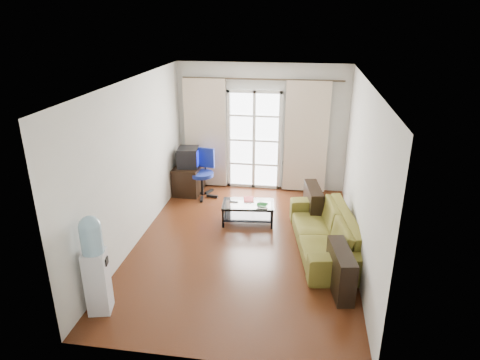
% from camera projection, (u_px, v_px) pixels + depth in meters
% --- Properties ---
extents(floor, '(5.20, 5.20, 0.00)m').
position_uv_depth(floor, '(244.00, 244.00, 7.19)').
color(floor, '#522813').
rests_on(floor, ground).
extents(ceiling, '(5.20, 5.20, 0.00)m').
position_uv_depth(ceiling, '(244.00, 82.00, 6.20)').
color(ceiling, white).
rests_on(ceiling, wall_back).
extents(wall_back, '(3.60, 0.02, 2.70)m').
position_uv_depth(wall_back, '(261.00, 128.00, 9.09)').
color(wall_back, silver).
rests_on(wall_back, floor).
extents(wall_front, '(3.60, 0.02, 2.70)m').
position_uv_depth(wall_front, '(207.00, 257.00, 4.31)').
color(wall_front, silver).
rests_on(wall_front, floor).
extents(wall_left, '(0.02, 5.20, 2.70)m').
position_uv_depth(wall_left, '(135.00, 163.00, 6.95)').
color(wall_left, silver).
rests_on(wall_left, floor).
extents(wall_right, '(0.02, 5.20, 2.70)m').
position_uv_depth(wall_right, '(362.00, 176.00, 6.44)').
color(wall_right, silver).
rests_on(wall_right, floor).
extents(french_door, '(1.16, 0.06, 2.15)m').
position_uv_depth(french_door, '(254.00, 141.00, 9.16)').
color(french_door, white).
rests_on(french_door, wall_back).
extents(curtain_rod, '(3.30, 0.04, 0.04)m').
position_uv_depth(curtain_rod, '(262.00, 79.00, 8.62)').
color(curtain_rod, '#4C3F2D').
rests_on(curtain_rod, wall_back).
extents(curtain_left, '(0.90, 0.07, 2.35)m').
position_uv_depth(curtain_left, '(205.00, 134.00, 9.20)').
color(curtain_left, beige).
rests_on(curtain_left, curtain_rod).
extents(curtain_right, '(0.90, 0.07, 2.35)m').
position_uv_depth(curtain_right, '(306.00, 138.00, 8.90)').
color(curtain_right, beige).
rests_on(curtain_right, curtain_rod).
extents(radiator, '(0.64, 0.12, 0.64)m').
position_uv_depth(radiator, '(297.00, 176.00, 9.26)').
color(radiator, gray).
rests_on(radiator, floor).
extents(sofa, '(2.49, 1.58, 0.65)m').
position_uv_depth(sofa, '(325.00, 231.00, 6.95)').
color(sofa, brown).
rests_on(sofa, floor).
extents(coffee_table, '(0.98, 0.62, 0.38)m').
position_uv_depth(coffee_table, '(248.00, 210.00, 7.87)').
color(coffee_table, silver).
rests_on(coffee_table, floor).
extents(bowl, '(0.28, 0.28, 0.05)m').
position_uv_depth(bowl, '(262.00, 205.00, 7.68)').
color(bowl, '#328B3E').
rests_on(bowl, coffee_table).
extents(book, '(0.27, 0.31, 0.02)m').
position_uv_depth(book, '(244.00, 199.00, 7.96)').
color(book, maroon).
rests_on(book, coffee_table).
extents(remote, '(0.16, 0.06, 0.02)m').
position_uv_depth(remote, '(234.00, 202.00, 7.87)').
color(remote, black).
rests_on(remote, coffee_table).
extents(tv_stand, '(0.56, 0.82, 0.59)m').
position_uv_depth(tv_stand, '(189.00, 179.00, 9.21)').
color(tv_stand, black).
rests_on(tv_stand, floor).
extents(crt_tv, '(0.49, 0.49, 0.41)m').
position_uv_depth(crt_tv, '(188.00, 157.00, 8.98)').
color(crt_tv, black).
rests_on(crt_tv, tv_stand).
extents(task_chair, '(0.78, 0.78, 1.00)m').
position_uv_depth(task_chair, '(203.00, 183.00, 8.99)').
color(task_chair, black).
rests_on(task_chair, floor).
extents(water_cooler, '(0.33, 0.33, 1.37)m').
position_uv_depth(water_cooler, '(95.00, 263.00, 5.35)').
color(water_cooler, silver).
rests_on(water_cooler, floor).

